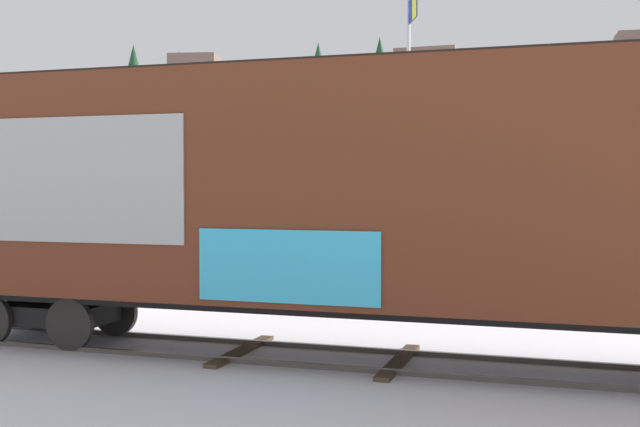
% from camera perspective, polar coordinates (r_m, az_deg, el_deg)
% --- Properties ---
extents(ground_plane, '(260.00, 260.00, 0.00)m').
position_cam_1_polar(ground_plane, '(13.03, 3.88, -10.76)').
color(ground_plane, silver).
extents(track, '(60.01, 4.31, 0.08)m').
position_cam_1_polar(track, '(12.97, 4.75, -10.65)').
color(track, '#4C4742').
rests_on(track, ground_plane).
extents(freight_car, '(16.91, 3.49, 4.99)m').
position_cam_1_polar(freight_car, '(12.72, 3.46, 1.73)').
color(freight_car, '#5B2B19').
rests_on(freight_car, ground_plane).
extents(flagpole, '(0.55, 1.35, 8.92)m').
position_cam_1_polar(flagpole, '(24.75, 6.55, 8.23)').
color(flagpole, silver).
rests_on(flagpole, ground_plane).
extents(hillside, '(145.19, 39.54, 18.10)m').
position_cam_1_polar(hillside, '(84.37, 13.54, 4.57)').
color(hillside, silver).
rests_on(hillside, ground_plane).
extents(parked_car_black, '(4.88, 2.33, 1.66)m').
position_cam_1_polar(parked_car_black, '(19.90, 0.61, -3.85)').
color(parked_car_black, black).
rests_on(parked_car_black, ground_plane).
extents(parked_car_blue, '(4.29, 2.03, 1.62)m').
position_cam_1_polar(parked_car_blue, '(19.40, 17.20, -4.14)').
color(parked_car_blue, navy).
rests_on(parked_car_blue, ground_plane).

